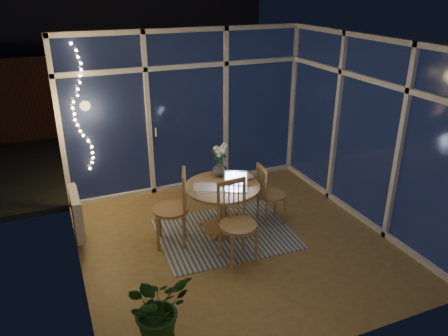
{
  "coord_description": "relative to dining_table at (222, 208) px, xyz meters",
  "views": [
    {
      "loc": [
        -2.1,
        -4.55,
        3.22
      ],
      "look_at": [
        -0.09,
        0.25,
        1.0
      ],
      "focal_mm": 35.0,
      "sensor_mm": 36.0,
      "label": 1
    }
  ],
  "objects": [
    {
      "name": "ceiling",
      "position": [
        0.06,
        -0.36,
        2.25
      ],
      "size": [
        4.0,
        4.0,
        0.0
      ],
      "primitive_type": "plane",
      "color": "white",
      "rests_on": "wall_back"
    },
    {
      "name": "window_wall_right",
      "position": [
        2.02,
        -0.36,
        0.95
      ],
      "size": [
        0.1,
        4.0,
        2.6
      ],
      "primitive_type": "cube",
      "color": "white",
      "rests_on": "floor"
    },
    {
      "name": "rug",
      "position": [
        -0.0,
        -0.1,
        -0.34
      ],
      "size": [
        1.89,
        1.55,
        0.01
      ],
      "primitive_type": "cube",
      "rotation": [
        0.0,
        0.0,
        -0.05
      ],
      "color": "beige",
      "rests_on": "floor"
    },
    {
      "name": "garden_fence",
      "position": [
        0.06,
        5.14,
        0.55
      ],
      "size": [
        11.0,
        0.08,
        1.8
      ],
      "primitive_type": "cube",
      "color": "#321912",
      "rests_on": "ground"
    },
    {
      "name": "dining_table",
      "position": [
        0.0,
        0.0,
        0.0
      ],
      "size": [
        1.07,
        1.07,
        0.7
      ],
      "primitive_type": "cylinder",
      "rotation": [
        0.0,
        0.0,
        -0.05
      ],
      "color": "olive",
      "rests_on": "floor"
    },
    {
      "name": "wall_left",
      "position": [
        -1.94,
        -0.36,
        0.95
      ],
      "size": [
        0.04,
        4.0,
        2.6
      ],
      "primitive_type": "cube",
      "color": "silver",
      "rests_on": "floor"
    },
    {
      "name": "laptop",
      "position": [
        0.11,
        -0.18,
        0.47
      ],
      "size": [
        0.41,
        0.39,
        0.24
      ],
      "primitive_type": null,
      "rotation": [
        0.0,
        0.0,
        -0.47
      ],
      "color": "silver",
      "rests_on": "dining_table"
    },
    {
      "name": "wall_back",
      "position": [
        0.06,
        1.64,
        0.95
      ],
      "size": [
        4.0,
        0.04,
        2.6
      ],
      "primitive_type": "cube",
      "color": "silver",
      "rests_on": "floor"
    },
    {
      "name": "floor",
      "position": [
        0.06,
        -0.36,
        -0.35
      ],
      "size": [
        4.0,
        4.0,
        0.0
      ],
      "primitive_type": "plane",
      "color": "olive",
      "rests_on": "ground"
    },
    {
      "name": "chair_right",
      "position": [
        0.74,
        -0.05,
        0.11
      ],
      "size": [
        0.44,
        0.44,
        0.91
      ],
      "primitive_type": "cube",
      "rotation": [
        0.0,
        0.0,
        1.53
      ],
      "color": "olive",
      "rests_on": "floor"
    },
    {
      "name": "garden_patio",
      "position": [
        0.56,
        4.64,
        -0.41
      ],
      "size": [
        12.0,
        6.0,
        0.1
      ],
      "primitive_type": "cube",
      "color": "black",
      "rests_on": "ground"
    },
    {
      "name": "chair_front",
      "position": [
        -0.1,
        -0.74,
        0.18
      ],
      "size": [
        0.51,
        0.51,
        1.05
      ],
      "primitive_type": "cube",
      "rotation": [
        0.0,
        0.0,
        0.05
      ],
      "color": "olive",
      "rests_on": "floor"
    },
    {
      "name": "neighbour_roof",
      "position": [
        0.36,
        8.14,
        1.85
      ],
      "size": [
        7.0,
        3.0,
        2.2
      ],
      "primitive_type": "cube",
      "color": "#353740",
      "rests_on": "ground"
    },
    {
      "name": "wall_front",
      "position": [
        0.06,
        -2.36,
        0.95
      ],
      "size": [
        4.0,
        0.04,
        2.6
      ],
      "primitive_type": "cube",
      "color": "silver",
      "rests_on": "floor"
    },
    {
      "name": "potted_plant",
      "position": [
        -1.37,
        -1.76,
        0.03
      ],
      "size": [
        0.67,
        0.63,
        0.76
      ],
      "primitive_type": "imported",
      "rotation": [
        0.0,
        0.0,
        0.38
      ],
      "color": "#194719",
      "rests_on": "floor"
    },
    {
      "name": "window_wall_back",
      "position": [
        0.06,
        1.6,
        0.95
      ],
      "size": [
        4.0,
        0.1,
        2.6
      ],
      "primitive_type": "cube",
      "color": "white",
      "rests_on": "floor"
    },
    {
      "name": "bowl",
      "position": [
        0.4,
        0.07,
        0.37
      ],
      "size": [
        0.16,
        0.16,
        0.04
      ],
      "primitive_type": "imported",
      "rotation": [
        0.0,
        0.0,
        -0.05
      ],
      "color": "silver",
      "rests_on": "dining_table"
    },
    {
      "name": "phone",
      "position": [
        0.04,
        -0.13,
        0.35
      ],
      "size": [
        0.11,
        0.07,
        0.01
      ],
      "primitive_type": "cube",
      "rotation": [
        0.0,
        0.0,
        0.26
      ],
      "color": "black",
      "rests_on": "dining_table"
    },
    {
      "name": "radiator",
      "position": [
        -1.88,
        0.54,
        0.05
      ],
      "size": [
        0.1,
        0.7,
        0.58
      ],
      "primitive_type": "cube",
      "color": "silver",
      "rests_on": "wall_left"
    },
    {
      "name": "flower_vase",
      "position": [
        0.09,
        0.32,
        0.45
      ],
      "size": [
        0.21,
        0.21,
        0.21
      ],
      "primitive_type": "imported",
      "rotation": [
        0.0,
        0.0,
        -0.05
      ],
      "color": "white",
      "rests_on": "dining_table"
    },
    {
      "name": "chair_left",
      "position": [
        -0.74,
        -0.03,
        0.18
      ],
      "size": [
        0.62,
        0.62,
        1.05
      ],
      "primitive_type": "cube",
      "rotation": [
        0.0,
        0.0,
        -1.9
      ],
      "color": "olive",
      "rests_on": "floor"
    },
    {
      "name": "newspapers",
      "position": [
        -0.21,
        0.01,
        0.35
      ],
      "size": [
        0.42,
        0.36,
        0.01
      ],
      "primitive_type": "cube",
      "rotation": [
        0.0,
        0.0,
        -0.25
      ],
      "color": "silver",
      "rests_on": "dining_table"
    },
    {
      "name": "garden_shrubs",
      "position": [
        -0.74,
        3.04,
        0.1
      ],
      "size": [
        0.9,
        0.9,
        0.9
      ],
      "primitive_type": "sphere",
      "color": "black",
      "rests_on": "ground"
    },
    {
      "name": "fairy_lights",
      "position": [
        -1.59,
        1.52,
        1.18
      ],
      "size": [
        0.24,
        0.1,
        1.85
      ],
      "primitive_type": null,
      "color": "#FDB465",
      "rests_on": "window_wall_back"
    },
    {
      "name": "wall_right",
      "position": [
        2.06,
        -0.36,
        0.95
      ],
      "size": [
        0.04,
        4.0,
        2.6
      ],
      "primitive_type": "cube",
      "color": "silver",
      "rests_on": "floor"
    }
  ]
}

